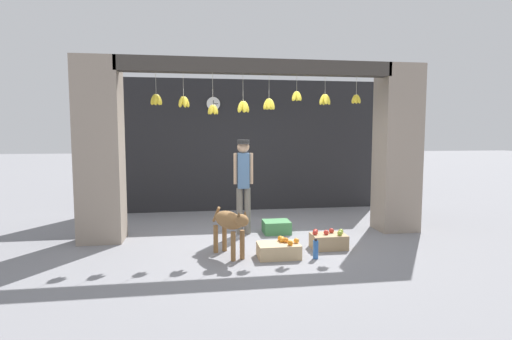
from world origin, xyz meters
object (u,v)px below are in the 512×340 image
shopkeeper (243,179)px  fruit_crate_oranges (279,250)px  fruit_crate_apples (329,241)px  wall_clock (213,104)px  produce_box_green (276,227)px  water_bottle (316,249)px  dog (230,223)px

shopkeeper → fruit_crate_oranges: 1.69m
fruit_crate_apples → wall_clock: size_ratio=1.68×
produce_box_green → water_bottle: bearing=-80.2°
shopkeeper → wall_clock: (-0.42, 2.18, 1.45)m
water_bottle → wall_clock: 4.56m
shopkeeper → dog: bearing=76.7°
fruit_crate_oranges → dog: bearing=167.6°
fruit_crate_oranges → water_bottle: bearing=-15.0°
shopkeeper → fruit_crate_oranges: size_ratio=2.79×
fruit_crate_oranges → water_bottle: water_bottle is taller
fruit_crate_oranges → fruit_crate_apples: fruit_crate_apples is taller
shopkeeper → produce_box_green: (0.59, -0.02, -0.88)m
wall_clock → produce_box_green: bearing=-65.3°
fruit_crate_oranges → produce_box_green: (0.24, 1.39, 0.00)m
fruit_crate_oranges → water_bottle: (0.50, -0.14, 0.02)m
produce_box_green → shopkeeper: bearing=178.3°
dog → shopkeeper: shopkeeper is taller
shopkeeper → wall_clock: 2.65m
fruit_crate_apples → produce_box_green: 1.22m
water_bottle → produce_box_green: bearing=99.8°
fruit_crate_oranges → produce_box_green: size_ratio=1.27×
dog → wall_clock: (-0.07, 3.43, 1.95)m
produce_box_green → water_bottle: water_bottle is taller
fruit_crate_apples → wall_clock: bearing=116.5°
dog → water_bottle: 1.28m
produce_box_green → water_bottle: (0.26, -1.52, 0.02)m
dog → shopkeeper: size_ratio=0.51×
shopkeeper → wall_clock: size_ratio=5.25×
dog → fruit_crate_apples: dog is taller
shopkeeper → fruit_crate_oranges: (0.35, -1.40, -0.88)m
fruit_crate_oranges → fruit_crate_apples: bearing=20.9°
shopkeeper → water_bottle: (0.85, -1.54, -0.85)m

